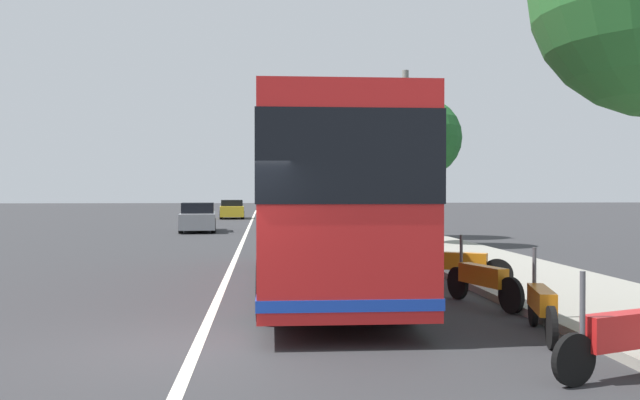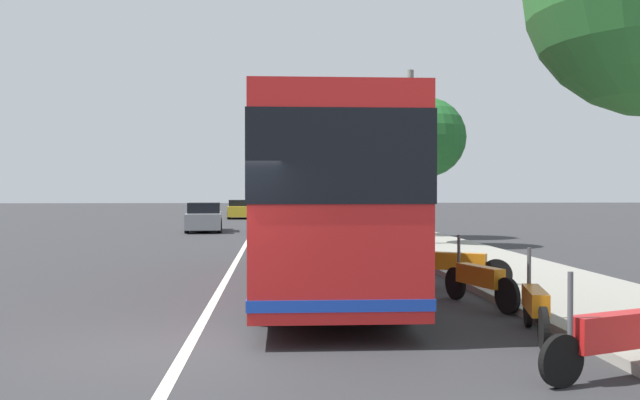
% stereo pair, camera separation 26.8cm
% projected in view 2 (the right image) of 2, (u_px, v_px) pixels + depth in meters
% --- Properties ---
extents(ground_plane, '(220.00, 220.00, 0.00)m').
position_uv_depth(ground_plane, '(187.00, 349.00, 8.85)').
color(ground_plane, '#2D2D30').
extents(sidewalk_curb, '(110.00, 3.60, 0.14)m').
position_uv_depth(sidewalk_curb, '(479.00, 261.00, 19.29)').
color(sidewalk_curb, gray).
rests_on(sidewalk_curb, ground).
extents(lane_divider_line, '(110.00, 0.16, 0.01)m').
position_uv_depth(lane_divider_line, '(234.00, 265.00, 18.82)').
color(lane_divider_line, silver).
rests_on(lane_divider_line, ground).
extents(coach_bus, '(11.80, 2.66, 3.60)m').
position_uv_depth(coach_bus, '(318.00, 193.00, 14.54)').
color(coach_bus, red).
rests_on(coach_bus, ground).
extents(motorcycle_by_tree, '(0.86, 2.11, 1.24)m').
position_uv_depth(motorcycle_by_tree, '(617.00, 337.00, 7.45)').
color(motorcycle_by_tree, black).
rests_on(motorcycle_by_tree, ground).
extents(motorcycle_far_end, '(2.09, 0.59, 1.24)m').
position_uv_depth(motorcycle_far_end, '(535.00, 306.00, 9.58)').
color(motorcycle_far_end, black).
rests_on(motorcycle_far_end, ground).
extents(motorcycle_nearest_curb, '(2.21, 0.73, 1.26)m').
position_uv_depth(motorcycle_nearest_curb, '(479.00, 280.00, 12.15)').
color(motorcycle_nearest_curb, black).
rests_on(motorcycle_nearest_curb, ground).
extents(motorcycle_mid_row, '(1.21, 2.14, 1.28)m').
position_uv_depth(motorcycle_mid_row, '(456.00, 265.00, 14.46)').
color(motorcycle_mid_row, black).
rests_on(motorcycle_mid_row, ground).
extents(car_ahead_same_lane, '(4.24, 1.94, 1.49)m').
position_uv_depth(car_ahead_same_lane, '(287.00, 216.00, 37.03)').
color(car_ahead_same_lane, silver).
rests_on(car_ahead_same_lane, ground).
extents(car_far_distant, '(4.77, 2.09, 1.51)m').
position_uv_depth(car_far_distant, '(204.00, 218.00, 34.73)').
color(car_far_distant, gray).
rests_on(car_far_distant, ground).
extents(car_side_street, '(4.15, 1.98, 1.43)m').
position_uv_depth(car_side_street, '(240.00, 210.00, 51.21)').
color(car_side_street, gold).
rests_on(car_side_street, ground).
extents(car_oncoming, '(4.19, 1.94, 1.52)m').
position_uv_depth(car_oncoming, '(289.00, 206.00, 63.31)').
color(car_oncoming, gold).
rests_on(car_oncoming, ground).
extents(roadside_tree_mid_block, '(3.00, 3.00, 5.63)m').
position_uv_depth(roadside_tree_mid_block, '(426.00, 138.00, 25.01)').
color(roadside_tree_mid_block, brown).
rests_on(roadside_tree_mid_block, ground).
extents(roadside_tree_far_block, '(3.25, 3.25, 6.62)m').
position_uv_depth(roadside_tree_far_block, '(402.00, 127.00, 29.56)').
color(roadside_tree_far_block, brown).
rests_on(roadside_tree_far_block, ground).
extents(utility_pole, '(0.28, 0.28, 7.33)m').
position_uv_depth(utility_pole, '(410.00, 155.00, 28.73)').
color(utility_pole, slate).
rests_on(utility_pole, ground).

